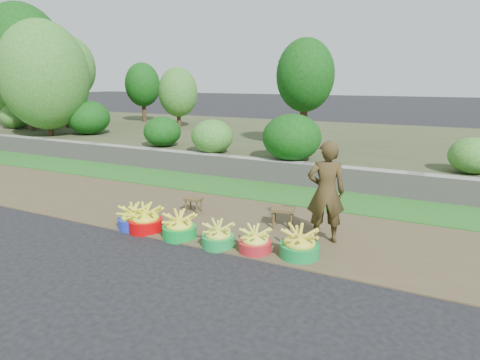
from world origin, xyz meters
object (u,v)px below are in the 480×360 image
at_px(basin_a, 133,218).
at_px(vendor_woman, 326,192).
at_px(basin_b, 145,220).
at_px(basin_f, 299,245).
at_px(stool_right, 283,212).
at_px(basin_d, 218,236).
at_px(stool_left, 194,201).
at_px(basin_e, 255,242).
at_px(basin_c, 179,227).

bearing_deg(basin_a, vendor_woman, 15.23).
bearing_deg(basin_b, vendor_woman, 16.84).
relative_size(basin_f, vendor_woman, 0.36).
relative_size(basin_a, stool_right, 1.16).
relative_size(basin_d, stool_left, 1.55).
relative_size(basin_e, stool_right, 1.09).
relative_size(basin_c, vendor_woman, 0.34).
relative_size(basin_a, basin_e, 1.06).
relative_size(basin_d, vendor_woman, 0.32).
xyz_separation_m(basin_b, basin_d, (1.38, -0.03, -0.02)).
bearing_deg(basin_d, basin_b, 178.62).
distance_m(basin_a, vendor_woman, 3.18).
relative_size(basin_c, stool_right, 1.21).
xyz_separation_m(basin_e, basin_f, (0.62, 0.11, 0.03)).
relative_size(basin_b, basin_e, 1.16).
bearing_deg(basin_a, basin_c, -0.88).
height_order(basin_a, basin_d, basin_a).
bearing_deg(basin_b, basin_e, 0.72).
xyz_separation_m(basin_b, vendor_woman, (2.74, 0.83, 0.61)).
xyz_separation_m(basin_f, vendor_woman, (0.16, 0.69, 0.61)).
xyz_separation_m(basin_c, stool_left, (-0.45, 1.12, 0.06)).
distance_m(basin_b, vendor_woman, 2.93).
distance_m(basin_d, basin_e, 0.58).
relative_size(basin_a, basin_b, 0.92).
xyz_separation_m(basin_a, stool_left, (0.48, 1.10, 0.07)).
bearing_deg(basin_f, stool_left, 157.53).
relative_size(basin_f, stool_right, 1.26).
distance_m(basin_c, stool_right, 1.72).
xyz_separation_m(basin_c, basin_e, (1.29, 0.03, -0.02)).
height_order(stool_left, stool_right, stool_right).
distance_m(basin_c, basin_e, 1.29).
bearing_deg(stool_right, basin_b, -150.80).
bearing_deg(basin_f, basin_c, -175.75).
distance_m(basin_b, basin_e, 1.95).
bearing_deg(basin_c, basin_f, 4.25).
relative_size(basin_a, basin_d, 1.05).
distance_m(basin_a, basin_d, 1.64).
xyz_separation_m(basin_d, vendor_woman, (1.36, 0.86, 0.63)).
bearing_deg(basin_b, basin_d, -1.38).
distance_m(basin_d, basin_f, 1.21).
bearing_deg(basin_d, vendor_woman, 32.31).
height_order(basin_c, basin_f, basin_f).
bearing_deg(basin_f, basin_d, -171.86).
bearing_deg(basin_e, basin_b, -179.28).
distance_m(basin_b, basin_d, 1.38).
bearing_deg(basin_c, vendor_woman, 21.88).
height_order(basin_f, stool_left, basin_f).
bearing_deg(basin_d, basin_f, 8.14).
bearing_deg(basin_f, basin_e, -169.64).
xyz_separation_m(stool_right, vendor_woman, (0.77, -0.27, 0.51)).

